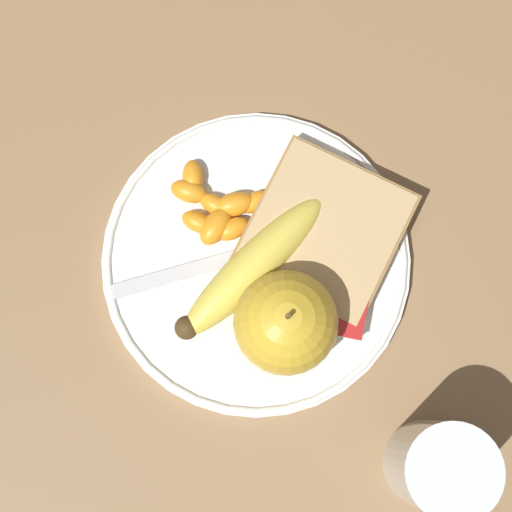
# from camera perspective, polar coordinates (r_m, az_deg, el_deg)

# --- Properties ---
(ground_plane) EXTENTS (3.00, 3.00, 0.00)m
(ground_plane) POSITION_cam_1_polar(r_m,az_deg,el_deg) (0.72, 0.00, -0.46)
(ground_plane) COLOR olive
(plate) EXTENTS (0.26, 0.26, 0.01)m
(plate) POSITION_cam_1_polar(r_m,az_deg,el_deg) (0.71, 0.00, -0.35)
(plate) COLOR white
(plate) RESTS_ON ground_plane
(juice_glass) EXTENTS (0.07, 0.07, 0.10)m
(juice_glass) POSITION_cam_1_polar(r_m,az_deg,el_deg) (0.67, 12.06, -13.60)
(juice_glass) COLOR silver
(juice_glass) RESTS_ON ground_plane
(apple) EXTENTS (0.08, 0.08, 0.09)m
(apple) POSITION_cam_1_polar(r_m,az_deg,el_deg) (0.66, 2.00, -4.46)
(apple) COLOR gold
(apple) RESTS_ON plate
(banana) EXTENTS (0.15, 0.12, 0.04)m
(banana) POSITION_cam_1_polar(r_m,az_deg,el_deg) (0.68, -0.54, -0.75)
(banana) COLOR #E0CC4C
(banana) RESTS_ON plate
(bread_slice) EXTENTS (0.15, 0.14, 0.02)m
(bread_slice) POSITION_cam_1_polar(r_m,az_deg,el_deg) (0.70, 4.55, 1.55)
(bread_slice) COLOR olive
(bread_slice) RESTS_ON plate
(fork) EXTENTS (0.11, 0.18, 0.00)m
(fork) POSITION_cam_1_polar(r_m,az_deg,el_deg) (0.70, -0.45, 0.17)
(fork) COLOR silver
(fork) RESTS_ON plate
(jam_packet) EXTENTS (0.05, 0.04, 0.02)m
(jam_packet) POSITION_cam_1_polar(r_m,az_deg,el_deg) (0.69, 5.70, -3.43)
(jam_packet) COLOR silver
(jam_packet) RESTS_ON plate
(orange_segment_0) EXTENTS (0.02, 0.03, 0.01)m
(orange_segment_0) POSITION_cam_1_polar(r_m,az_deg,el_deg) (0.70, 1.00, 2.00)
(orange_segment_0) COLOR orange
(orange_segment_0) RESTS_ON plate
(orange_segment_1) EXTENTS (0.02, 0.03, 0.02)m
(orange_segment_1) POSITION_cam_1_polar(r_m,az_deg,el_deg) (0.70, -3.91, 2.27)
(orange_segment_1) COLOR orange
(orange_segment_1) RESTS_ON plate
(orange_segment_2) EXTENTS (0.03, 0.03, 0.02)m
(orange_segment_2) POSITION_cam_1_polar(r_m,az_deg,el_deg) (0.70, -1.58, 1.82)
(orange_segment_2) COLOR orange
(orange_segment_2) RESTS_ON plate
(orange_segment_3) EXTENTS (0.03, 0.04, 0.02)m
(orange_segment_3) POSITION_cam_1_polar(r_m,az_deg,el_deg) (0.70, -1.43, 3.47)
(orange_segment_3) COLOR orange
(orange_segment_3) RESTS_ON plate
(orange_segment_4) EXTENTS (0.02, 0.03, 0.02)m
(orange_segment_4) POSITION_cam_1_polar(r_m,az_deg,el_deg) (0.71, -2.76, 3.45)
(orange_segment_4) COLOR orange
(orange_segment_4) RESTS_ON plate
(orange_segment_5) EXTENTS (0.03, 0.02, 0.02)m
(orange_segment_5) POSITION_cam_1_polar(r_m,az_deg,el_deg) (0.71, -4.23, 5.28)
(orange_segment_5) COLOR orange
(orange_segment_5) RESTS_ON plate
(orange_segment_6) EXTENTS (0.02, 0.03, 0.01)m
(orange_segment_6) POSITION_cam_1_polar(r_m,az_deg,el_deg) (0.70, 0.34, 1.03)
(orange_segment_6) COLOR orange
(orange_segment_6) RESTS_ON plate
(orange_segment_7) EXTENTS (0.02, 0.03, 0.02)m
(orange_segment_7) POSITION_cam_1_polar(r_m,az_deg,el_deg) (0.71, -4.49, 4.32)
(orange_segment_7) COLOR orange
(orange_segment_7) RESTS_ON plate
(orange_segment_8) EXTENTS (0.04, 0.03, 0.02)m
(orange_segment_8) POSITION_cam_1_polar(r_m,az_deg,el_deg) (0.70, -2.71, 2.00)
(orange_segment_8) COLOR orange
(orange_segment_8) RESTS_ON plate
(orange_segment_9) EXTENTS (0.03, 0.03, 0.01)m
(orange_segment_9) POSITION_cam_1_polar(r_m,az_deg,el_deg) (0.71, -0.07, 3.63)
(orange_segment_9) COLOR orange
(orange_segment_9) RESTS_ON plate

